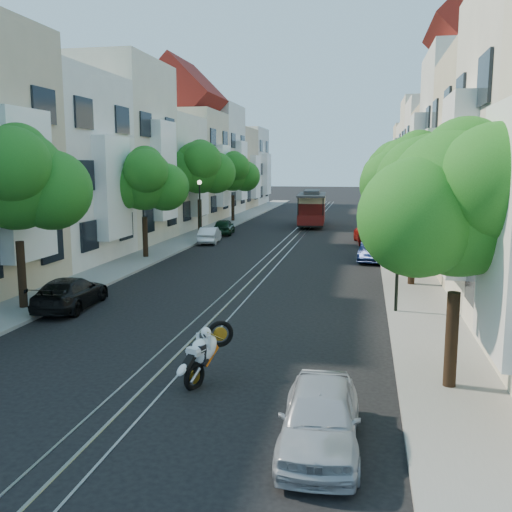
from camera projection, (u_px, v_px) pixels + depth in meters
The scene contains 27 objects.
ground at pixel (299, 233), 44.98m from camera, with size 200.00×200.00×0.00m, color black.
sidewalk_east at pixel (393, 234), 43.62m from camera, with size 2.50×80.00×0.12m, color gray.
sidewalk_west at pixel (210, 230), 46.32m from camera, with size 2.50×80.00×0.12m, color gray.
rail_left at pixel (292, 233), 45.08m from camera, with size 0.06×80.00×0.02m, color gray.
rail_slot at pixel (299, 233), 44.98m from camera, with size 0.06×80.00×0.02m, color gray.
rail_right at pixel (306, 233), 44.87m from camera, with size 0.06×80.00×0.02m, color gray.
lane_line at pixel (299, 233), 44.98m from camera, with size 0.08×80.00×0.01m, color tan.
townhouses_east at pixel (460, 167), 41.87m from camera, with size 7.75×72.00×12.00m.
townhouses_west at pixel (154, 168), 46.31m from camera, with size 7.75×72.00×11.76m.
tree_e_a at pixel (462, 206), 12.85m from camera, with size 4.72×3.87×6.27m.
tree_e_b at pixel (417, 179), 24.43m from camera, with size 4.93×4.08×6.68m.
tree_e_c at pixel (402, 177), 35.12m from camera, with size 4.84×3.99×6.52m.
tree_e_d at pixel (394, 171), 45.74m from camera, with size 5.01×4.16×6.85m.
tree_w_a at pixel (17, 181), 20.32m from camera, with size 4.93×4.08×6.68m.
tree_w_b at pixel (144, 181), 32.01m from camera, with size 4.72×3.87×6.27m.
tree_w_c at pixel (200, 168), 42.58m from camera, with size 5.13×4.28×7.09m.
tree_w_d at pixel (233, 173), 53.32m from camera, with size 4.84×3.99×6.52m.
lamp_east at pixel (399, 236), 20.08m from camera, with size 0.32×0.32×4.16m.
lamp_west at pixel (200, 201), 39.88m from camera, with size 0.32×0.32×4.16m.
sportbike_rider at pixel (204, 352), 13.91m from camera, with size 0.99×1.59×1.50m.
cable_car at pixel (312, 207), 50.02m from camera, with size 2.75×7.58×2.87m.
parked_car_e_near at pixel (320, 417), 10.70m from camera, with size 1.48×3.68×1.25m, color #A4A7B0.
parked_car_e_mid at pixel (373, 251), 31.76m from camera, with size 1.27×3.64×1.20m, color #0C183F.
parked_car_e_far at pixel (372, 235), 38.76m from camera, with size 2.02×4.37×1.22m, color #9B140E.
parked_car_w_near at pixel (70, 293), 21.24m from camera, with size 1.66×4.09×1.19m, color black.
parked_car_w_mid at pixel (210, 235), 39.17m from camera, with size 1.18×3.39×1.12m, color silver.
parked_car_w_far at pixel (224, 227), 44.06m from camera, with size 1.42×3.52×1.20m, color #14321E.
Camera 1 is at (5.12, -16.54, 5.30)m, focal length 40.00 mm.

